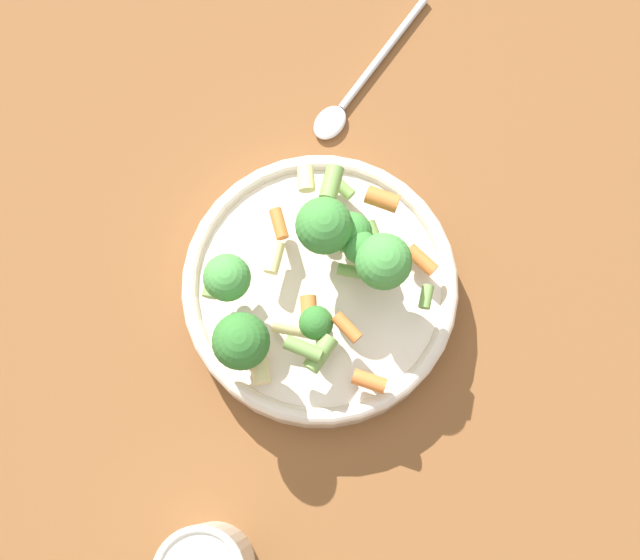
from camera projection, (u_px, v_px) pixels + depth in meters
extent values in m
plane|color=brown|center=(320.00, 295.00, 0.78)|extent=(3.00, 3.00, 0.00)
cylinder|color=beige|center=(320.00, 291.00, 0.76)|extent=(0.23, 0.23, 0.04)
torus|color=beige|center=(320.00, 285.00, 0.74)|extent=(0.23, 0.23, 0.01)
cylinder|color=#8CB766|center=(316.00, 327.00, 0.72)|extent=(0.01, 0.01, 0.01)
sphere|color=#33722D|center=(316.00, 323.00, 0.70)|extent=(0.03, 0.03, 0.03)
cylinder|color=#8CB766|center=(381.00, 271.00, 0.71)|extent=(0.02, 0.02, 0.02)
sphere|color=#479342|center=(384.00, 262.00, 0.68)|extent=(0.04, 0.04, 0.04)
cylinder|color=#8CB766|center=(350.00, 241.00, 0.72)|extent=(0.01, 0.01, 0.02)
sphere|color=#3D8438|center=(351.00, 233.00, 0.70)|extent=(0.03, 0.03, 0.03)
cylinder|color=#8CB766|center=(230.00, 285.00, 0.71)|extent=(0.01, 0.01, 0.02)
sphere|color=#479342|center=(227.00, 278.00, 0.69)|extent=(0.04, 0.04, 0.04)
cylinder|color=#8CB766|center=(244.00, 347.00, 0.70)|extent=(0.02, 0.02, 0.02)
sphere|color=#33722D|center=(241.00, 341.00, 0.67)|extent=(0.04, 0.04, 0.04)
cylinder|color=#8CB766|center=(324.00, 237.00, 0.71)|extent=(0.02, 0.02, 0.02)
sphere|color=#3D8438|center=(324.00, 226.00, 0.68)|extent=(0.04, 0.04, 0.04)
cylinder|color=#8CB766|center=(359.00, 253.00, 0.71)|extent=(0.01, 0.01, 0.01)
sphere|color=#3D8438|center=(360.00, 247.00, 0.69)|extent=(0.03, 0.03, 0.03)
cylinder|color=#729E4C|center=(232.00, 279.00, 0.71)|extent=(0.03, 0.02, 0.01)
cylinder|color=#729E4C|center=(320.00, 353.00, 0.70)|extent=(0.03, 0.02, 0.01)
cylinder|color=beige|center=(292.00, 327.00, 0.71)|extent=(0.02, 0.03, 0.01)
cylinder|color=#729E4C|center=(350.00, 271.00, 0.72)|extent=(0.01, 0.02, 0.01)
cylinder|color=#729E4C|center=(372.00, 236.00, 0.72)|extent=(0.03, 0.02, 0.01)
cylinder|color=orange|center=(369.00, 381.00, 0.70)|extent=(0.01, 0.03, 0.01)
cylinder|color=#729E4C|center=(328.00, 223.00, 0.72)|extent=(0.01, 0.03, 0.01)
cylinder|color=orange|center=(347.00, 327.00, 0.70)|extent=(0.02, 0.03, 0.01)
cylinder|color=#729E4C|center=(426.00, 297.00, 0.70)|extent=(0.02, 0.01, 0.01)
cylinder|color=orange|center=(279.00, 224.00, 0.73)|extent=(0.03, 0.02, 0.01)
cylinder|color=#729E4C|center=(303.00, 349.00, 0.69)|extent=(0.01, 0.03, 0.01)
cylinder|color=beige|center=(261.00, 372.00, 0.70)|extent=(0.02, 0.02, 0.01)
cylinder|color=#729E4C|center=(332.00, 183.00, 0.72)|extent=(0.03, 0.02, 0.01)
cylinder|color=orange|center=(247.00, 356.00, 0.70)|extent=(0.02, 0.02, 0.01)
cylinder|color=beige|center=(274.00, 258.00, 0.72)|extent=(0.03, 0.01, 0.01)
cylinder|color=orange|center=(421.00, 260.00, 0.72)|extent=(0.02, 0.03, 0.01)
cylinder|color=#729E4C|center=(341.00, 187.00, 0.74)|extent=(0.02, 0.03, 0.01)
cylinder|color=#729E4C|center=(233.00, 343.00, 0.69)|extent=(0.03, 0.03, 0.01)
cylinder|color=orange|center=(382.00, 199.00, 0.72)|extent=(0.02, 0.03, 0.01)
cylinder|color=beige|center=(306.00, 179.00, 0.72)|extent=(0.02, 0.02, 0.01)
cylinder|color=orange|center=(305.00, 312.00, 0.71)|extent=(0.03, 0.02, 0.01)
cylinder|color=#729E4C|center=(212.00, 285.00, 0.71)|extent=(0.02, 0.01, 0.01)
cylinder|color=silver|center=(384.00, 52.00, 0.83)|extent=(0.13, 0.05, 0.01)
ellipsoid|color=silver|center=(330.00, 123.00, 0.81)|extent=(0.04, 0.04, 0.01)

